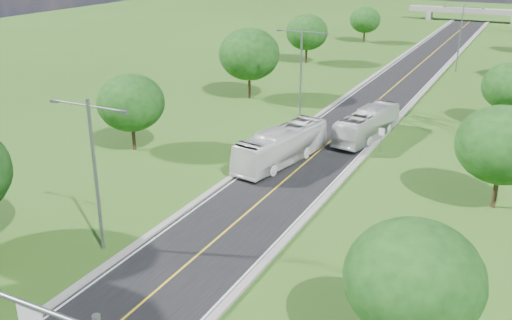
% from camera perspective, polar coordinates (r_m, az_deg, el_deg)
% --- Properties ---
extents(ground, '(260.00, 260.00, 0.00)m').
position_cam_1_polar(ground, '(76.97, 12.88, 6.49)').
color(ground, '#2F5317').
rests_on(ground, ground).
extents(road, '(8.00, 150.00, 0.06)m').
position_cam_1_polar(road, '(82.65, 13.95, 7.40)').
color(road, black).
rests_on(road, ground).
extents(curb_left, '(0.50, 150.00, 0.22)m').
position_cam_1_polar(curb_left, '(83.64, 11.11, 7.84)').
color(curb_left, gray).
rests_on(curb_left, ground).
extents(curb_right, '(0.50, 150.00, 0.22)m').
position_cam_1_polar(curb_right, '(81.83, 16.86, 7.04)').
color(curb_right, gray).
rests_on(curb_right, ground).
extents(speed_limit_sign, '(0.55, 0.09, 2.40)m').
position_cam_1_polar(speed_limit_sign, '(54.78, 12.42, 2.38)').
color(speed_limit_sign, slate).
rests_on(speed_limit_sign, ground).
extents(overpass, '(30.00, 3.00, 3.20)m').
position_cam_1_polar(overpass, '(154.44, 20.73, 13.72)').
color(overpass, gray).
rests_on(overpass, ground).
extents(streetlight_near_left, '(5.90, 0.25, 10.00)m').
position_cam_1_polar(streetlight_near_left, '(36.35, -15.87, -0.31)').
color(streetlight_near_left, slate).
rests_on(streetlight_near_left, ground).
extents(streetlight_mid_left, '(5.90, 0.25, 10.00)m').
position_cam_1_polar(streetlight_mid_left, '(63.50, 4.52, 9.42)').
color(streetlight_mid_left, slate).
rests_on(streetlight_mid_left, ground).
extents(streetlight_far_right, '(5.90, 0.25, 10.00)m').
position_cam_1_polar(streetlight_far_right, '(92.20, 19.78, 11.92)').
color(streetlight_far_right, slate).
rests_on(streetlight_far_right, ground).
extents(tree_lb, '(6.30, 6.30, 7.33)m').
position_cam_1_polar(tree_lb, '(54.49, -12.41, 5.63)').
color(tree_lb, black).
rests_on(tree_lb, ground).
extents(tree_lc, '(7.56, 7.56, 8.79)m').
position_cam_1_polar(tree_lc, '(71.75, -0.68, 10.54)').
color(tree_lc, black).
rests_on(tree_lc, ground).
extents(tree_ld, '(6.72, 6.72, 7.82)m').
position_cam_1_polar(tree_ld, '(94.22, 5.11, 12.61)').
color(tree_ld, black).
rests_on(tree_ld, ground).
extents(tree_le, '(5.88, 5.88, 6.84)m').
position_cam_1_polar(tree_le, '(116.02, 10.86, 13.60)').
color(tree_le, black).
rests_on(tree_le, ground).
extents(tree_ra, '(6.30, 6.30, 7.33)m').
position_cam_1_polar(tree_ra, '(26.83, 15.46, -11.38)').
color(tree_ra, black).
rests_on(tree_ra, ground).
extents(tree_rb, '(6.72, 6.72, 7.82)m').
position_cam_1_polar(tree_rb, '(44.77, 23.46, 1.40)').
color(tree_rb, black).
rests_on(tree_rb, ground).
extents(tree_rc, '(5.88, 5.88, 6.84)m').
position_cam_1_polar(tree_rc, '(66.21, 24.09, 6.71)').
color(tree_rc, black).
rests_on(tree_rc, ground).
extents(bus_outbound, '(3.98, 11.05, 3.01)m').
position_cam_1_polar(bus_outbound, '(58.10, 11.08, 3.52)').
color(bus_outbound, silver).
rests_on(bus_outbound, road).
extents(bus_inbound, '(4.63, 11.80, 3.21)m').
position_cam_1_polar(bus_inbound, '(50.74, 2.57, 1.44)').
color(bus_inbound, white).
rests_on(bus_inbound, road).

